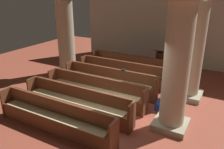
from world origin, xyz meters
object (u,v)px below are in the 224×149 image
kneeler_box_blue (161,106)px  pew_row_2 (109,79)px  pillar_far_side (65,31)px  hymn_book (124,70)px  pew_row_0 (131,65)px  lectern (159,62)px  pew_row_4 (77,101)px  pillar_aisle_rear (177,62)px  pillar_aisle_side (193,45)px  pew_row_1 (121,71)px  pew_row_3 (94,89)px  pew_row_5 (54,116)px

kneeler_box_blue → pew_row_2: bearing=167.6°
pillar_far_side → hymn_book: size_ratio=20.10×
pew_row_0 → lectern: (1.00, 1.03, -0.03)m
pew_row_4 → pillar_aisle_rear: size_ratio=1.01×
pillar_aisle_side → lectern: (-1.78, 2.12, -1.51)m
pew_row_4 → pillar_aisle_side: size_ratio=1.01×
pew_row_1 → lectern: 2.28m
kneeler_box_blue → lectern: bearing=109.2°
lectern → pew_row_2: bearing=-108.0°
pillar_aisle_side → pew_row_3: bearing=-144.7°
pew_row_2 → pillar_aisle_side: bearing=18.8°
pew_row_3 → pew_row_5: same height
pew_row_3 → kneeler_box_blue: pew_row_3 is taller
pew_row_4 → pew_row_5: bearing=-90.0°
pew_row_5 → kneeler_box_blue: size_ratio=11.17×
pew_row_1 → pillar_aisle_rear: 3.92m
pew_row_0 → pew_row_2: (0.00, -2.04, 0.00)m
pew_row_3 → hymn_book: bearing=66.2°
pillar_aisle_rear → lectern: pillar_aisle_rear is taller
pew_row_5 → lectern: 6.21m
pew_row_1 → pillar_far_side: size_ratio=1.01×
pillar_aisle_rear → pillar_aisle_side: bearing=90.0°
pillar_aisle_side → kneeler_box_blue: 2.39m
pew_row_2 → pew_row_5: size_ratio=1.00×
pew_row_2 → pew_row_3: bearing=-90.0°
pew_row_0 → hymn_book: (0.53, -1.84, 0.42)m
pew_row_2 → lectern: (1.00, 3.07, -0.03)m
pillar_aisle_side → pillar_far_side: (-5.52, -0.08, 0.00)m
pew_row_5 → pillar_aisle_rear: pillar_aisle_rear is taller
pew_row_0 → pew_row_5: same height
pillar_aisle_side → pew_row_1: bearing=178.6°
pew_row_3 → pillar_aisle_side: 3.72m
pew_row_1 → kneeler_box_blue: (2.24, -1.51, -0.34)m
pew_row_0 → pew_row_2: size_ratio=1.00×
pew_row_0 → pew_row_5: size_ratio=1.00×
pew_row_5 → pillar_aisle_side: 5.10m
pillar_aisle_rear → pew_row_3: bearing=174.2°
pew_row_5 → lectern: bearing=80.7°
pew_row_2 → kneeler_box_blue: 2.32m
pew_row_5 → pillar_aisle_rear: (2.78, 1.76, 1.48)m
pillar_far_side → pillar_aisle_rear: size_ratio=1.00×
pillar_aisle_side → hymn_book: (-2.25, -0.76, -1.06)m
pew_row_5 → lectern: lectern is taller
pew_row_3 → lectern: (1.00, 4.09, -0.03)m
pew_row_1 → hymn_book: size_ratio=20.36×
pew_row_1 → pillar_aisle_rear: size_ratio=1.01×
pew_row_0 → lectern: bearing=45.9°
pillar_aisle_side → lectern: bearing=130.1°
pillar_far_side → pew_row_0: bearing=23.1°
pew_row_4 → pew_row_1: bearing=90.0°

